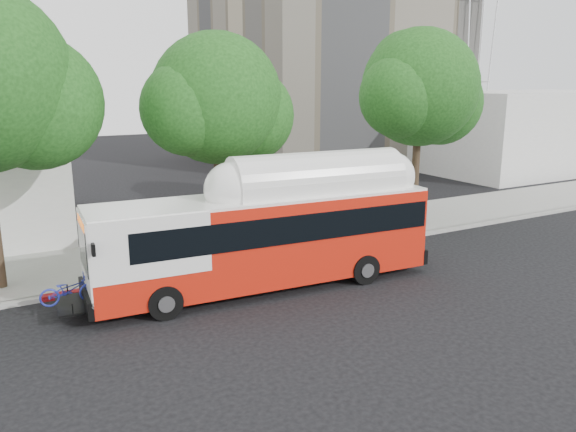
# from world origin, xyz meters

# --- Properties ---
(ground) EXTENTS (120.00, 120.00, 0.00)m
(ground) POSITION_xyz_m (0.00, 0.00, 0.00)
(ground) COLOR black
(ground) RESTS_ON ground
(sidewalk) EXTENTS (60.00, 5.00, 0.15)m
(sidewalk) POSITION_xyz_m (0.00, 6.50, 0.07)
(sidewalk) COLOR gray
(sidewalk) RESTS_ON ground
(curb_strip) EXTENTS (60.00, 0.30, 0.15)m
(curb_strip) POSITION_xyz_m (0.00, 3.90, 0.07)
(curb_strip) COLOR gray
(curb_strip) RESTS_ON ground
(red_curb_segment) EXTENTS (10.00, 0.32, 0.16)m
(red_curb_segment) POSITION_xyz_m (-3.00, 3.90, 0.08)
(red_curb_segment) COLOR maroon
(red_curb_segment) RESTS_ON ground
(street_tree_mid) EXTENTS (5.75, 5.00, 8.62)m
(street_tree_mid) POSITION_xyz_m (-0.59, 6.06, 5.91)
(street_tree_mid) COLOR #2D2116
(street_tree_mid) RESTS_ON ground
(street_tree_right) EXTENTS (6.21, 5.40, 9.18)m
(street_tree_right) POSITION_xyz_m (9.44, 5.86, 6.26)
(street_tree_right) COLOR #2D2116
(street_tree_right) RESTS_ON ground
(horizon_block) EXTENTS (20.00, 12.00, 6.00)m
(horizon_block) POSITION_xyz_m (30.00, 16.00, 3.00)
(horizon_block) COLOR silver
(horizon_block) RESTS_ON ground
(transit_bus) EXTENTS (12.27, 3.21, 3.59)m
(transit_bus) POSITION_xyz_m (-1.13, 1.52, 1.68)
(transit_bus) COLOR red
(transit_bus) RESTS_ON ground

